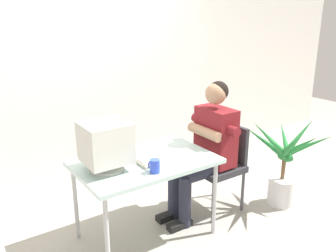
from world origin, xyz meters
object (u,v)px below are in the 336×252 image
person_seated (207,145)px  desk (145,166)px  potted_plant (284,164)px  desk_mug (155,166)px  crt_monitor (106,143)px  office_chair (221,161)px  keyboard (141,158)px

person_seated → desk: bearing=-179.2°
potted_plant → person_seated: bearing=156.1°
potted_plant → desk_mug: size_ratio=8.47×
desk → crt_monitor: size_ratio=3.00×
desk → crt_monitor: crt_monitor is taller
crt_monitor → office_chair: bearing=0.6°
crt_monitor → office_chair: size_ratio=0.45×
office_chair → desk_mug: bearing=-164.2°
desk → person_seated: 0.68m
crt_monitor → desk: bearing=0.4°
potted_plant → keyboard: bearing=166.7°
office_chair → potted_plant: 0.64m
keyboard → crt_monitor: bearing=-175.3°
office_chair → person_seated: bearing=180.0°
desk → desk_mug: size_ratio=10.68×
potted_plant → desk_mug: potted_plant is taller
crt_monitor → office_chair: (1.20, 0.01, -0.44)m
keyboard → desk_mug: desk_mug is taller
desk_mug → keyboard: bearing=81.6°
desk → person_seated: bearing=0.8°
office_chair → keyboard: bearing=179.1°
crt_monitor → keyboard: crt_monitor is taller
person_seated → desk_mug: person_seated is taller
keyboard → potted_plant: 1.50m
person_seated → potted_plant: bearing=-23.9°
person_seated → keyboard: bearing=178.9°
keyboard → desk_mug: size_ratio=3.94×
person_seated → desk_mug: bearing=-160.5°
keyboard → potted_plant: potted_plant is taller
desk → desk_mug: 0.28m
person_seated → potted_plant: person_seated is taller
crt_monitor → office_chair: crt_monitor is taller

